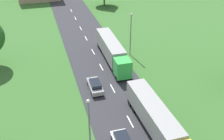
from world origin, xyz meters
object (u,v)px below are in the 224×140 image
object	(u,v)px
car_fourth	(95,86)
lamppost_second	(90,129)
truck_second	(157,120)
lamppost_third	(131,32)
truck_third	(112,50)

from	to	relation	value
car_fourth	lamppost_second	bearing A→B (deg)	-104.96
truck_second	lamppost_third	bearing A→B (deg)	78.83
truck_second	truck_third	xyz separation A→B (m)	(0.18, 19.48, 0.11)
truck_second	lamppost_third	size ratio (longest dim) A/B	1.77
truck_third	lamppost_third	bearing A→B (deg)	22.43
truck_second	lamppost_third	world-z (taller)	lamppost_third
truck_second	truck_third	size ratio (longest dim) A/B	0.97
truck_third	car_fourth	xyz separation A→B (m)	(-5.09, -8.33, -1.33)
truck_second	lamppost_third	distance (m)	21.68
truck_third	lamppost_second	xyz separation A→B (m)	(-8.63, -21.58, 2.39)
lamppost_third	truck_second	bearing A→B (deg)	-101.17
lamppost_second	lamppost_third	xyz separation A→B (m)	(12.63, 23.23, -0.03)
lamppost_second	truck_third	bearing A→B (deg)	68.19
truck_third	lamppost_second	distance (m)	23.36
truck_third	lamppost_second	world-z (taller)	lamppost_second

